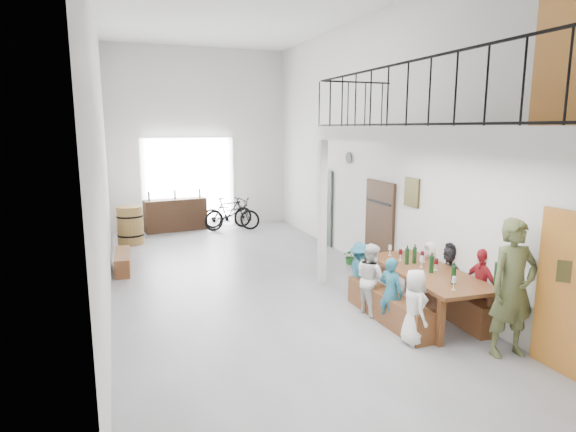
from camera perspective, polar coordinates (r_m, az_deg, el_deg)
name	(u,v)px	position (r m, az deg, el deg)	size (l,w,h in m)	color
floor	(254,282)	(9.94, -4.02, -7.80)	(12.00, 12.00, 0.00)	slate
room_walls	(252,104)	(9.45, -4.30, 13.12)	(12.00, 12.00, 12.00)	silver
gateway_portal	(189,183)	(15.28, -11.69, 3.81)	(2.80, 0.08, 2.80)	white
right_wall_decor	(425,204)	(9.03, 15.97, 1.35)	(0.07, 8.28, 5.07)	#A96321
balcony	(440,138)	(7.49, 17.57, 8.86)	(1.52, 5.62, 4.00)	silver
tasting_table	(426,275)	(8.33, 16.06, -6.72)	(1.17, 2.56, 0.79)	brown
bench_inner	(387,307)	(8.12, 11.65, -10.50)	(0.33, 2.05, 0.47)	brown
bench_wall	(446,300)	(8.64, 18.18, -9.42)	(0.28, 2.15, 0.49)	brown
tableware	(423,260)	(8.35, 15.69, -5.08)	(0.55, 2.04, 0.35)	black
side_bench	(123,261)	(11.25, -18.99, -5.12)	(0.31, 1.42, 0.40)	brown
oak_barrel	(130,225)	(13.64, -18.18, -1.05)	(0.70, 0.70, 1.03)	olive
serving_counter	(176,215)	(15.06, -13.18, 0.14)	(1.84, 0.51, 0.97)	#392312
counter_bottles	(175,194)	(14.95, -13.26, 2.50)	(1.59, 0.25, 0.28)	black
guest_left_a	(415,307)	(7.29, 14.76, -10.38)	(0.55, 0.36, 1.12)	white
guest_left_b	(391,292)	(7.79, 12.08, -8.86)	(0.41, 0.27, 1.13)	#236177
guest_left_c	(371,279)	(8.27, 9.82, -7.33)	(0.59, 0.46, 1.21)	white
guest_left_d	(360,272)	(8.82, 8.52, -6.58)	(0.70, 0.40, 1.08)	#236177
guest_right_a	(481,287)	(8.22, 21.91, -7.85)	(0.74, 0.31, 1.26)	#A41C24
guest_right_b	(451,275)	(8.79, 18.78, -6.69)	(1.12, 0.36, 1.21)	black
guest_right_c	(430,271)	(9.18, 16.52, -6.22)	(0.53, 0.35, 1.09)	white
host_standing	(513,288)	(7.26, 25.09, -7.77)	(0.70, 0.46, 1.92)	#4E5730
potted_plant	(351,256)	(11.20, 7.44, -4.75)	(0.34, 0.29, 0.38)	#1C5520
bicycle_near	(231,214)	(15.00, -6.76, 0.27)	(0.63, 1.82, 0.95)	black
bicycle_far	(229,213)	(14.95, -7.04, 0.33)	(0.47, 1.68, 1.01)	black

